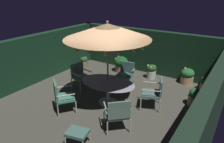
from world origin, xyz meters
TOP-DOWN VIEW (x-y plane):
  - ground_plane at (0.00, 0.00)m, footprint 6.84×6.88m
  - hedge_backdrop_rear at (0.00, 3.29)m, footprint 6.84×0.30m
  - hedge_backdrop_left at (-3.27, 0.00)m, footprint 0.30×6.88m
  - hedge_backdrop_right at (3.27, 0.00)m, footprint 0.30×6.88m
  - patio_dining_table at (0.15, -0.04)m, footprint 1.86×1.25m
  - patio_umbrella at (0.15, -0.04)m, footprint 2.63×2.63m
  - patio_chair_north at (-0.75, -1.24)m, footprint 0.85×0.84m
  - patio_chair_northeast at (1.19, -1.12)m, footprint 0.87×0.87m
  - patio_chair_east at (1.54, 0.51)m, footprint 0.80×0.81m
  - patio_chair_southeast at (-0.03, 1.43)m, footprint 0.69×0.64m
  - patio_chair_south at (-1.31, 0.26)m, footprint 0.68×0.69m
  - ottoman_footrest at (0.66, -2.13)m, footprint 0.59×0.51m
  - potted_plant_left_far at (-0.95, 2.63)m, footprint 0.62×0.62m
  - potted_plant_front_corner at (1.93, 2.93)m, footprint 0.52×0.52m
  - potted_plant_back_right at (-2.71, 2.16)m, footprint 0.36×0.34m
  - potted_plant_right_far at (0.52, 2.66)m, footprint 0.42×0.42m
  - potted_plant_right_near at (2.65, 2.67)m, footprint 0.36×0.36m
  - potted_plant_back_center at (2.61, 1.34)m, footprint 0.44×0.44m

SIDE VIEW (x-z plane):
  - ground_plane at x=0.00m, z-range -0.02..0.00m
  - potted_plant_back_right at x=-2.71m, z-range 0.01..0.51m
  - potted_plant_right_near at x=2.65m, z-range 0.01..0.55m
  - potted_plant_back_center at x=2.61m, z-range -0.01..0.59m
  - potted_plant_right_far at x=0.52m, z-range 0.02..0.61m
  - potted_plant_front_corner at x=1.93m, z-range 0.01..0.63m
  - ottoman_footrest at x=0.66m, z-range 0.14..0.52m
  - potted_plant_left_far at x=-0.95m, z-range 0.03..0.72m
  - patio_chair_northeast at x=1.19m, z-range 0.07..1.03m
  - patio_chair_southeast at x=-0.03m, z-range 0.08..1.01m
  - patio_chair_north at x=-0.75m, z-range 0.07..1.06m
  - patio_chair_east at x=1.54m, z-range 0.08..1.07m
  - patio_chair_south at x=-1.31m, z-range 0.09..1.07m
  - patio_dining_table at x=0.15m, z-range 0.23..0.98m
  - hedge_backdrop_rear at x=0.00m, z-range 0.00..1.89m
  - hedge_backdrop_left at x=-3.27m, z-range 0.00..1.89m
  - hedge_backdrop_right at x=3.27m, z-range 0.00..1.89m
  - patio_umbrella at x=0.15m, z-range 1.05..3.75m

